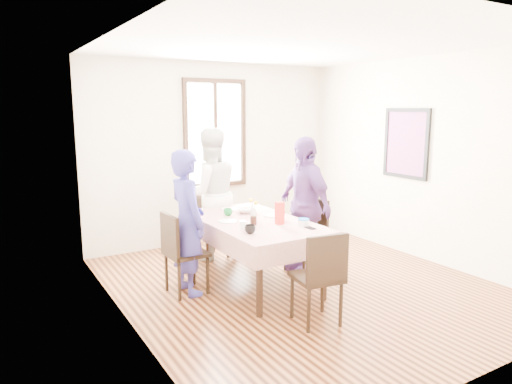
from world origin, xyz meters
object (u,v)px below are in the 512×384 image
chair_near (317,277)px  person_far (210,194)px  chair_left (186,253)px  chair_right (305,236)px  person_left (187,222)px  dining_table (254,253)px  chair_far (210,225)px  person_right (304,205)px

chair_near → person_far: size_ratio=0.51×
chair_left → chair_right: 1.55m
chair_right → person_left: person_left is taller
person_far → chair_left: bearing=58.5°
dining_table → chair_far: bearing=90.0°
chair_left → chair_far: (0.77, 1.01, 0.00)m
chair_right → person_right: bearing=82.7°
chair_right → chair_far: bearing=27.4°
dining_table → chair_far: 1.17m
person_left → person_far: (0.75, 0.99, 0.09)m
dining_table → person_right: person_right is taller
chair_far → person_right: (0.75, -1.11, 0.39)m
person_far → chair_near: bearing=96.5°
person_far → person_left: bearing=59.3°
chair_right → person_right: size_ratio=0.54×
person_left → person_far: bearing=-38.8°
chair_left → chair_far: size_ratio=1.00×
dining_table → chair_near: size_ratio=1.87×
chair_left → chair_right: same height
chair_left → chair_far: 1.27m
chair_left → person_right: 1.58m
chair_far → person_far: (0.00, -0.02, 0.43)m
chair_right → person_far: (-0.77, 1.09, 0.43)m
chair_far → chair_near: size_ratio=1.00×
chair_right → chair_far: 1.36m
chair_near → person_right: size_ratio=0.54×
chair_left → chair_near: (0.77, -1.33, 0.00)m
dining_table → person_right: 0.89m
chair_far → chair_near: same height
chair_left → chair_near: same height
person_right → dining_table: bearing=-82.6°
chair_near → chair_left: bearing=128.9°
chair_left → chair_far: bearing=139.7°
chair_right → chair_near: size_ratio=1.00×
chair_right → person_far: size_ratio=0.51×
chair_near → person_left: person_left is taller
dining_table → person_right: bearing=4.0°
person_left → person_far: size_ratio=0.90×
chair_near → person_far: person_far is taller
dining_table → chair_far: chair_far is taller
chair_far → person_left: bearing=45.1°
person_far → person_right: bearing=131.0°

